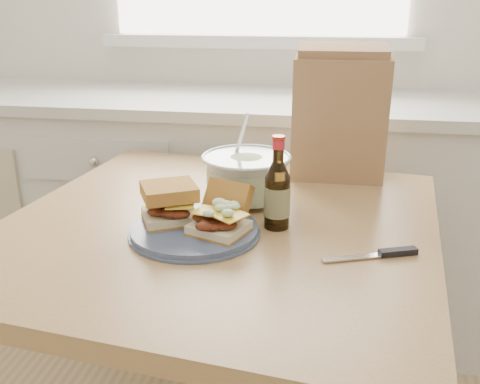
% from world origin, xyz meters
% --- Properties ---
extents(cabinet_run, '(2.50, 0.64, 0.94)m').
position_xyz_m(cabinet_run, '(-0.00, 1.70, 0.47)').
color(cabinet_run, silver).
rests_on(cabinet_run, ground).
extents(dining_table, '(1.09, 1.09, 0.81)m').
position_xyz_m(dining_table, '(0.07, 0.80, 0.69)').
color(dining_table, tan).
rests_on(dining_table, ground).
extents(plate, '(0.28, 0.28, 0.02)m').
position_xyz_m(plate, '(0.04, 0.72, 0.82)').
color(plate, '#44516E').
rests_on(plate, dining_table).
extents(sandwich_left, '(0.15, 0.15, 0.08)m').
position_xyz_m(sandwich_left, '(-0.02, 0.74, 0.87)').
color(sandwich_left, beige).
rests_on(sandwich_left, plate).
extents(sandwich_right, '(0.14, 0.18, 0.09)m').
position_xyz_m(sandwich_right, '(0.10, 0.72, 0.86)').
color(sandwich_right, beige).
rests_on(sandwich_right, plate).
extents(coleslaw_bowl, '(0.23, 0.23, 0.22)m').
position_xyz_m(coleslaw_bowl, '(0.12, 0.94, 0.87)').
color(coleslaw_bowl, silver).
rests_on(coleslaw_bowl, dining_table).
extents(beer_bottle, '(0.06, 0.06, 0.21)m').
position_xyz_m(beer_bottle, '(0.21, 0.79, 0.89)').
color(beer_bottle, black).
rests_on(beer_bottle, dining_table).
extents(knife, '(0.19, 0.09, 0.01)m').
position_xyz_m(knife, '(0.44, 0.68, 0.82)').
color(knife, silver).
rests_on(knife, dining_table).
extents(paper_bag, '(0.26, 0.17, 0.33)m').
position_xyz_m(paper_bag, '(0.34, 1.19, 0.98)').
color(paper_bag, '#957048').
rests_on(paper_bag, dining_table).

